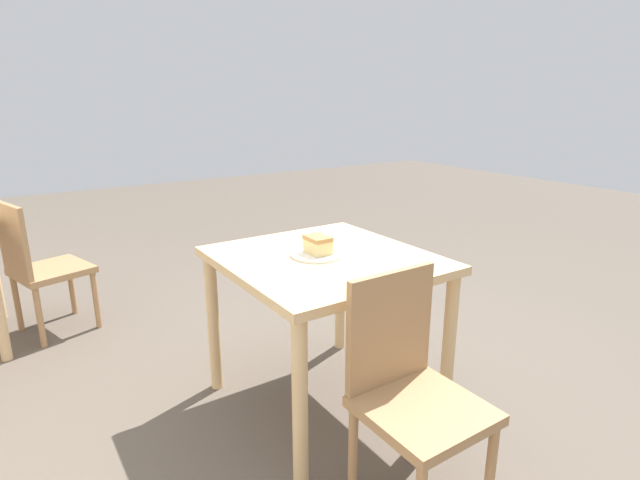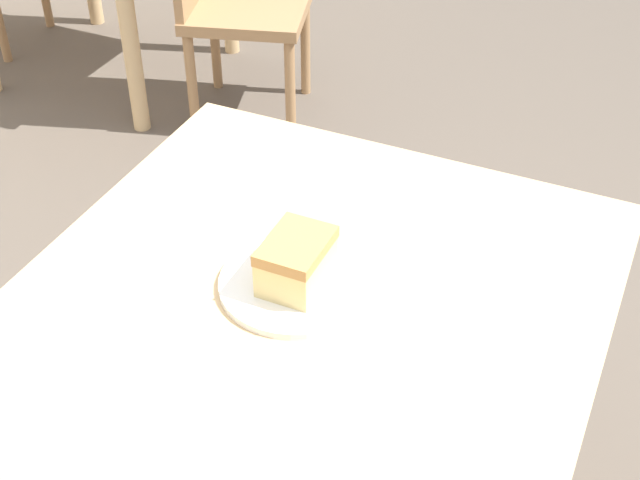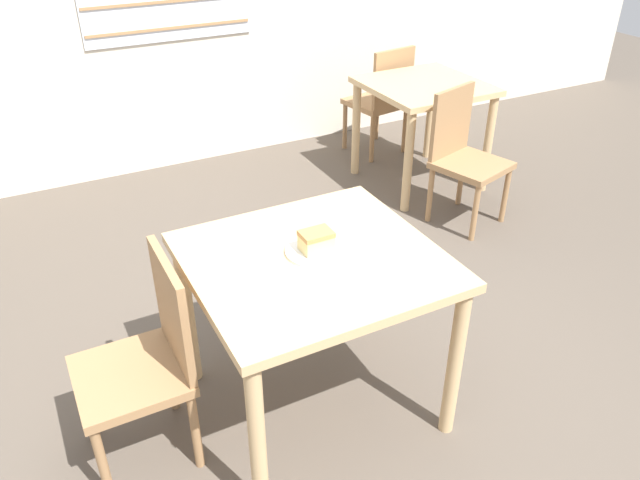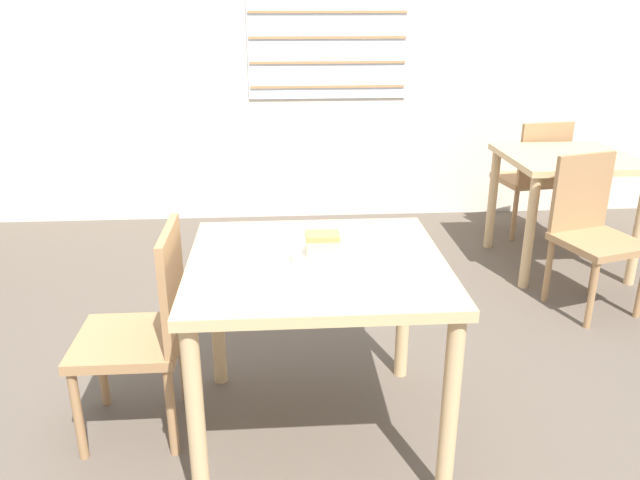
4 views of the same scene
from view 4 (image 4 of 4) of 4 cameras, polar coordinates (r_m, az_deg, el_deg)
name	(u,v)px [view 4 (image 4 of 4)]	position (r m, az deg, el deg)	size (l,w,h in m)	color
ground_plane	(323,469)	(2.50, 0.24, -20.24)	(14.00, 14.00, 0.00)	brown
wall_back	(295,37)	(4.92, -2.35, 18.05)	(10.00, 0.10, 2.80)	beige
dining_table_near	(317,287)	(2.33, -0.31, -4.30)	(0.94, 0.89, 0.76)	tan
dining_table_far	(566,175)	(4.30, 21.55, 5.55)	(0.78, 0.78, 0.75)	tan
chair_near_window	(145,327)	(2.54, -15.68, -7.69)	(0.41, 0.41, 0.87)	#9E754C
chair_far_corner	(592,229)	(3.80, 23.62, 0.94)	(0.51, 0.51, 0.87)	#9E754C
chair_far_opposite	(533,175)	(4.86, 18.89, 5.68)	(0.46, 0.46, 0.87)	#9E754C
plate	(322,255)	(2.31, 0.23, -1.38)	(0.24, 0.24, 0.01)	white
cake_slice	(322,244)	(2.29, 0.22, -0.33)	(0.12, 0.09, 0.08)	#E0C67F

